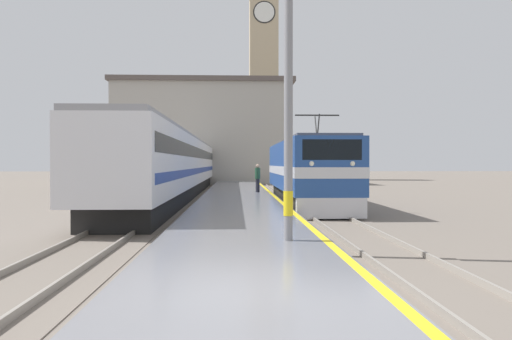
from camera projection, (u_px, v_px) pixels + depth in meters
name	position (u px, v px, depth m)	size (l,w,h in m)	color
ground_plane	(238.00, 193.00, 37.62)	(200.00, 200.00, 0.00)	#70665B
platform	(239.00, 195.00, 32.62)	(4.29, 140.00, 0.38)	slate
rail_track_near	(292.00, 197.00, 32.76)	(2.84, 140.00, 0.16)	#70665B
rail_track_far	(176.00, 197.00, 32.46)	(2.84, 140.00, 0.16)	#70665B
locomotive_train	(306.00, 172.00, 26.37)	(2.92, 14.47, 4.47)	black
passenger_train	(189.00, 165.00, 41.28)	(2.92, 53.90, 3.96)	black
catenary_mast	(294.00, 70.00, 11.98)	(2.75, 0.23, 8.05)	gray
person_on_platform	(258.00, 177.00, 32.09)	(0.34, 0.34, 1.81)	#23232D
clock_tower	(263.00, 70.00, 68.50)	(4.78, 4.78, 28.54)	tan
station_building	(204.00, 133.00, 55.40)	(19.40, 9.41, 11.20)	#A8A399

